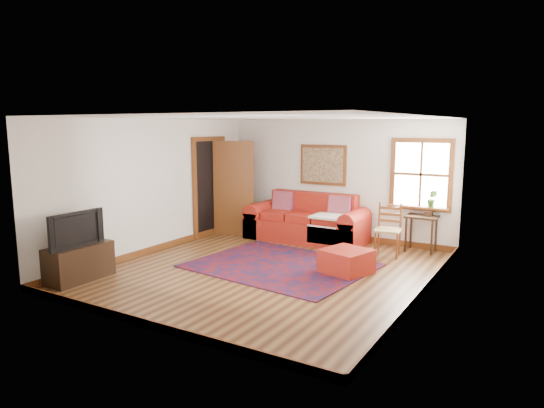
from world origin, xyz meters
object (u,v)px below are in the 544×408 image
Objects in this scene: red_ottoman at (346,261)px; side_table at (422,222)px; red_leather_sofa at (308,225)px; ladder_back_chair at (389,228)px; media_cabinet at (79,263)px.

red_ottoman is 0.98× the size of side_table.
red_leather_sofa is 2.59× the size of ladder_back_chair.
ladder_back_chair is 5.34m from media_cabinet.
red_leather_sofa reaches higher than side_table.
red_leather_sofa is 2.46× the size of media_cabinet.
red_leather_sofa is 2.30m from side_table.
red_leather_sofa is at bearing 148.91° from red_ottoman.
red_leather_sofa is 3.58× the size of side_table.
side_table is at bearing 6.54° from red_leather_sofa.
red_leather_sofa reaches higher than media_cabinet.
red_ottoman is 0.67× the size of media_cabinet.
red_ottoman is at bearing 35.70° from media_cabinet.
red_leather_sofa is at bearing 66.42° from media_cabinet.
media_cabinet is at bearing -133.26° from ladder_back_chair.
red_leather_sofa is at bearing -173.46° from side_table.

